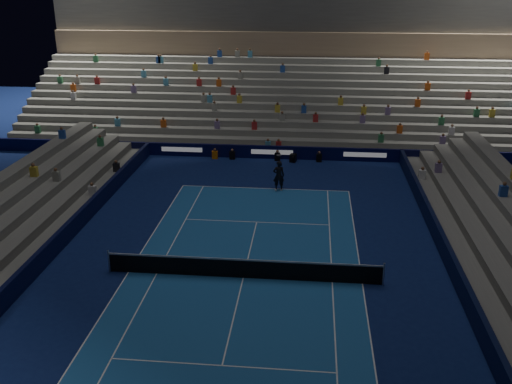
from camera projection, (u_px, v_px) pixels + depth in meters
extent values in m
plane|color=#0C194D|center=(243.00, 278.00, 26.48)|extent=(90.00, 90.00, 0.00)
cube|color=#1B5297|center=(243.00, 278.00, 26.48)|extent=(10.97, 23.77, 0.01)
cube|color=#080933|center=(272.00, 152.00, 43.50)|extent=(44.00, 0.25, 1.00)
cube|color=black|center=(459.00, 279.00, 25.41)|extent=(0.25, 37.00, 1.00)
cube|color=black|center=(42.00, 259.00, 27.20)|extent=(0.25, 37.00, 1.00)
cube|color=slate|center=(273.00, 151.00, 44.51)|extent=(44.00, 1.00, 0.50)
cube|color=slate|center=(274.00, 145.00, 45.35)|extent=(44.00, 1.00, 1.00)
cube|color=slate|center=(275.00, 138.00, 46.19)|extent=(44.00, 1.00, 1.50)
cube|color=slate|center=(276.00, 132.00, 47.03)|extent=(44.00, 1.00, 2.00)
cube|color=slate|center=(277.00, 126.00, 47.87)|extent=(44.00, 1.00, 2.50)
cube|color=slate|center=(277.00, 121.00, 48.71)|extent=(44.00, 1.00, 3.00)
cube|color=slate|center=(278.00, 115.00, 49.55)|extent=(44.00, 1.00, 3.50)
cube|color=slate|center=(279.00, 110.00, 50.39)|extent=(44.00, 1.00, 4.00)
cube|color=slate|center=(280.00, 105.00, 51.23)|extent=(44.00, 1.00, 4.50)
cube|color=slate|center=(280.00, 99.00, 52.07)|extent=(44.00, 1.00, 5.00)
cube|color=slate|center=(281.00, 95.00, 52.91)|extent=(44.00, 1.00, 5.50)
cube|color=slate|center=(282.00, 90.00, 53.75)|extent=(44.00, 1.00, 6.00)
cube|color=#8E7458|center=(283.00, 44.00, 53.31)|extent=(44.00, 0.60, 2.20)
cube|color=#454543|center=(284.00, 14.00, 53.68)|extent=(44.00, 2.40, 3.00)
cube|color=slate|center=(476.00, 285.00, 25.43)|extent=(1.00, 37.00, 0.50)
cube|color=slate|center=(500.00, 281.00, 25.24)|extent=(1.00, 37.00, 1.00)
cube|color=slate|center=(27.00, 263.00, 27.37)|extent=(1.00, 37.00, 0.50)
cube|color=slate|center=(6.00, 257.00, 27.37)|extent=(1.00, 37.00, 1.00)
cylinder|color=#B2B2B7|center=(109.00, 261.00, 26.88)|extent=(0.10, 0.10, 1.10)
cylinder|color=#B2B2B7|center=(384.00, 274.00, 25.70)|extent=(0.10, 0.10, 1.10)
cube|color=black|center=(243.00, 269.00, 26.32)|extent=(12.80, 0.03, 0.90)
cube|color=white|center=(243.00, 260.00, 26.15)|extent=(12.80, 0.04, 0.08)
imported|color=black|center=(279.00, 176.00, 36.86)|extent=(0.81, 0.61, 2.03)
cube|color=black|center=(293.00, 158.00, 42.81)|extent=(0.55, 0.62, 0.58)
cylinder|color=black|center=(293.00, 158.00, 42.33)|extent=(0.24, 0.38, 0.16)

